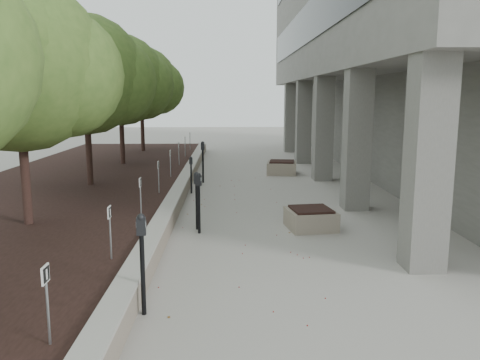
{
  "coord_description": "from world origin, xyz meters",
  "views": [
    {
      "loc": [
        -0.27,
        -7.78,
        3.23
      ],
      "look_at": [
        0.04,
        5.08,
        1.02
      ],
      "focal_mm": 36.38,
      "sensor_mm": 36.0,
      "label": 1
    }
  ],
  "objects": [
    {
      "name": "crabapple_tree_5",
      "position": [
        -4.8,
        18.0,
        3.12
      ],
      "size": [
        4.6,
        4.0,
        5.44
      ],
      "primitive_type": null,
      "color": "#416225",
      "rests_on": "planting_bed"
    },
    {
      "name": "planter_front",
      "position": [
        1.76,
        3.87,
        0.26
      ],
      "size": [
        1.26,
        1.26,
        0.52
      ],
      "primitive_type": null,
      "rotation": [
        0.0,
        0.0,
        0.14
      ],
      "color": "gray",
      "rests_on": "ground"
    },
    {
      "name": "parking_sign_1",
      "position": [
        -2.35,
        -2.5,
        0.88
      ],
      "size": [
        0.04,
        0.22,
        0.96
      ],
      "primitive_type": null,
      "color": "black",
      "rests_on": "planting_bed"
    },
    {
      "name": "retaining_wall",
      "position": [
        -1.82,
        9.0,
        0.25
      ],
      "size": [
        0.39,
        26.0,
        0.5
      ],
      "primitive_type": null,
      "color": "gray",
      "rests_on": "ground"
    },
    {
      "name": "parking_sign_4",
      "position": [
        -2.35,
        6.5,
        0.88
      ],
      "size": [
        0.04,
        0.22,
        0.96
      ],
      "primitive_type": null,
      "color": "black",
      "rests_on": "planting_bed"
    },
    {
      "name": "parking_sign_8",
      "position": [
        -2.35,
        18.5,
        0.88
      ],
      "size": [
        0.04,
        0.22,
        0.96
      ],
      "primitive_type": null,
      "color": "black",
      "rests_on": "planting_bed"
    },
    {
      "name": "ground",
      "position": [
        0.0,
        0.0,
        0.0
      ],
      "size": [
        90.0,
        90.0,
        0.0
      ],
      "primitive_type": "plane",
      "color": "#9E9891",
      "rests_on": "ground"
    },
    {
      "name": "parking_sign_6",
      "position": [
        -2.35,
        12.5,
        0.88
      ],
      "size": [
        0.04,
        0.22,
        0.96
      ],
      "primitive_type": null,
      "color": "black",
      "rests_on": "planting_bed"
    },
    {
      "name": "parking_meter_5",
      "position": [
        -1.24,
        10.49,
        0.79
      ],
      "size": [
        0.16,
        0.12,
        1.58
      ],
      "primitive_type": null,
      "rotation": [
        0.0,
        0.0,
        0.03
      ],
      "color": "black",
      "rests_on": "ground"
    },
    {
      "name": "planter_back",
      "position": [
        1.98,
        12.52,
        0.28
      ],
      "size": [
        1.37,
        1.37,
        0.56
      ],
      "primitive_type": null,
      "rotation": [
        0.0,
        0.0,
        -0.14
      ],
      "color": "gray",
      "rests_on": "ground"
    },
    {
      "name": "crabapple_tree_3",
      "position": [
        -4.8,
        8.0,
        3.12
      ],
      "size": [
        4.6,
        4.0,
        5.44
      ],
      "primitive_type": null,
      "color": "#416225",
      "rests_on": "planting_bed"
    },
    {
      "name": "crabapple_tree_4",
      "position": [
        -4.8,
        13.0,
        3.12
      ],
      "size": [
        4.6,
        4.0,
        5.44
      ],
      "primitive_type": null,
      "color": "#416225",
      "rests_on": "planting_bed"
    },
    {
      "name": "parking_meter_3",
      "position": [
        -1.05,
        3.86,
        0.72
      ],
      "size": [
        0.15,
        0.11,
        1.44
      ],
      "primitive_type": null,
      "rotation": [
        0.0,
        0.0,
        0.07
      ],
      "color": "black",
      "rests_on": "ground"
    },
    {
      "name": "crabapple_tree_2",
      "position": [
        -4.8,
        3.0,
        3.12
      ],
      "size": [
        4.6,
        4.0,
        5.44
      ],
      "primitive_type": null,
      "color": "#416225",
      "rests_on": "planting_bed"
    },
    {
      "name": "planting_bed",
      "position": [
        -5.5,
        9.0,
        0.2
      ],
      "size": [
        7.0,
        26.0,
        0.4
      ],
      "primitive_type": "cube",
      "color": "black",
      "rests_on": "ground"
    },
    {
      "name": "parking_meter_2",
      "position": [
        -0.98,
        3.51,
        0.73
      ],
      "size": [
        0.17,
        0.15,
        1.47
      ],
      "primitive_type": null,
      "rotation": [
        0.0,
        0.0,
        -0.37
      ],
      "color": "black",
      "rests_on": "ground"
    },
    {
      "name": "parking_sign_2",
      "position": [
        -2.35,
        0.5,
        0.88
      ],
      "size": [
        0.04,
        0.22,
        0.96
      ],
      "primitive_type": null,
      "color": "black",
      "rests_on": "planting_bed"
    },
    {
      "name": "parking_sign_3",
      "position": [
        -2.35,
        3.5,
        0.88
      ],
      "size": [
        0.04,
        0.22,
        0.96
      ],
      "primitive_type": null,
      "color": "black",
      "rests_on": "planting_bed"
    },
    {
      "name": "parking_meter_1",
      "position": [
        -1.55,
        -0.89,
        0.78
      ],
      "size": [
        0.16,
        0.12,
        1.56
      ],
      "primitive_type": null,
      "rotation": [
        0.0,
        0.0,
        0.05
      ],
      "color": "black",
      "rests_on": "ground"
    },
    {
      "name": "parking_sign_5",
      "position": [
        -2.35,
        9.5,
        0.88
      ],
      "size": [
        0.04,
        0.22,
        0.96
      ],
      "primitive_type": null,
      "color": "black",
      "rests_on": "planting_bed"
    },
    {
      "name": "parking_sign_7",
      "position": [
        -2.35,
        15.5,
        0.88
      ],
      "size": [
        0.04,
        0.22,
        0.96
      ],
      "primitive_type": null,
      "color": "black",
      "rests_on": "planting_bed"
    },
    {
      "name": "berry_scatter",
      "position": [
        -0.1,
        5.0,
        0.01
      ],
      "size": [
        3.3,
        14.1,
        0.02
      ],
      "primitive_type": null,
      "color": "maroon",
      "rests_on": "ground"
    },
    {
      "name": "parking_meter_4",
      "position": [
        -1.53,
        8.4,
        0.63
      ],
      "size": [
        0.13,
        0.1,
        1.26
      ],
      "primitive_type": null,
      "rotation": [
        0.0,
        0.0,
        -0.08
      ],
      "color": "black",
      "rests_on": "ground"
    }
  ]
}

